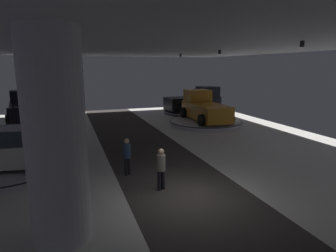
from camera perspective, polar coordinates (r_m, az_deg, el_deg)
ground at (r=10.75m, az=4.30°, el=-13.54°), size 24.00×44.00×0.06m
ceiling_with_spotlights at (r=9.78m, az=4.82°, el=17.52°), size 24.00×44.00×0.39m
column_left at (r=7.90m, az=-21.02°, el=-2.27°), size 1.52×1.52×5.50m
display_platform_mid_left at (r=14.32m, az=-28.97°, el=-7.63°), size 4.49×4.49×0.31m
display_car_mid_left at (r=14.06m, az=-29.21°, el=-4.14°), size 4.41×2.70×1.71m
display_platform_far_right at (r=23.41m, az=7.29°, el=0.76°), size 5.68×5.68×0.29m
pickup_truck_far_right at (r=23.52m, az=7.03°, el=3.44°), size 2.77×5.36×2.30m
display_platform_deep_right at (r=28.89m, az=4.74°, el=2.82°), size 5.68×5.68×0.24m
pickup_truck_deep_right at (r=28.90m, az=5.34°, el=4.89°), size 5.45×2.98×2.30m
display_platform_deep_left at (r=26.35m, az=-26.01°, el=0.81°), size 5.68×5.68×0.23m
pickup_truck_deep_left at (r=26.52m, az=-26.23°, el=3.11°), size 3.23×5.54×2.30m
visitor_walking_near at (r=10.87m, az=-1.36°, el=-7.90°), size 0.32×0.32×1.59m
visitor_walking_far at (r=12.43m, az=-7.99°, el=-5.48°), size 0.32×0.32×1.59m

